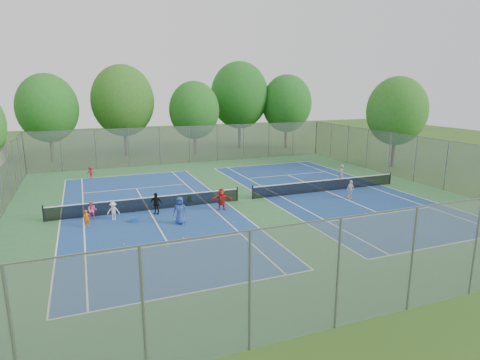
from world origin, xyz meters
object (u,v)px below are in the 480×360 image
object	(u,v)px
net_right	(326,186)
ball_crate	(134,220)
instructor	(341,174)
net_left	(149,204)
ball_hopper	(189,198)

from	to	relation	value
net_right	ball_crate	bearing A→B (deg)	-172.27
net_right	instructor	world-z (taller)	instructor
net_left	net_right	bearing A→B (deg)	0.00
net_left	ball_crate	bearing A→B (deg)	-120.49
net_left	net_right	distance (m)	14.00
net_left	ball_crate	size ratio (longest dim) A/B	36.55
net_right	instructor	size ratio (longest dim) A/B	7.86
net_left	instructor	world-z (taller)	instructor
ball_crate	ball_hopper	xyz separation A→B (m)	(4.29, 3.11, 0.12)
ball_crate	ball_hopper	bearing A→B (deg)	35.95
ball_crate	instructor	xyz separation A→B (m)	(17.87, 3.87, 0.67)
net_left	instructor	xyz separation A→B (m)	(16.65, 1.81, 0.36)
net_right	ball_crate	size ratio (longest dim) A/B	36.55
net_right	instructor	distance (m)	3.23
ball_crate	instructor	bearing A→B (deg)	12.23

